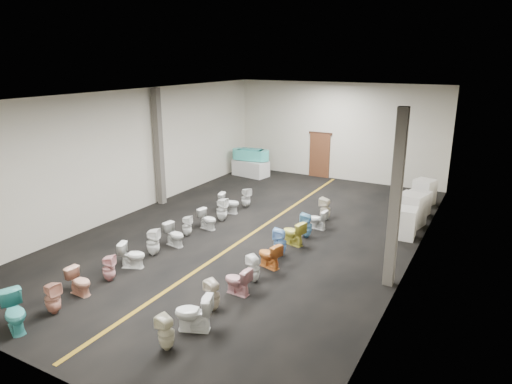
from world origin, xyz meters
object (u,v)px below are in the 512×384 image
Objects in this scene: toilet_left_1 at (53,298)px; toilet_left_11 at (246,198)px; toilet_right_0 at (166,333)px; toilet_right_7 at (293,233)px; toilet_left_6 at (175,235)px; toilet_right_9 at (317,219)px; appliance_crate_a at (403,223)px; bathtub at (251,154)px; toilet_left_2 at (80,282)px; toilet_right_3 at (238,281)px; toilet_left_5 at (153,242)px; toilet_right_4 at (254,269)px; toilet_left_9 at (222,210)px; toilet_right_1 at (194,313)px; toilet_left_3 at (109,268)px; toilet_right_10 at (325,209)px; toilet_left_10 at (229,203)px; toilet_left_8 at (208,219)px; toilet_right_5 at (269,255)px; appliance_crate_b at (411,210)px; toilet_left_4 at (132,255)px; appliance_crate_c at (418,203)px; toilet_left_7 at (187,226)px; toilet_left_0 at (15,312)px; appliance_crate_d at (424,192)px; toilet_right_6 at (280,242)px; toilet_right_2 at (213,295)px; toilet_right_8 at (306,225)px; display_table at (251,168)px.

toilet_left_1 is 0.99× the size of toilet_left_11.
toilet_right_7 is at bearing -171.19° from toilet_right_0.
toilet_left_6 is 1.05× the size of toilet_right_9.
appliance_crate_a is 1.27× the size of toilet_right_7.
bathtub reaches higher than toilet_right_0.
toilet_left_2 is 3.85m from toilet_right_3.
appliance_crate_a is 1.19× the size of toilet_left_5.
toilet_right_3 is 0.98× the size of toilet_right_4.
toilet_right_1 is (3.16, -5.98, -0.01)m from toilet_left_9.
toilet_left_3 is 7.78m from toilet_right_10.
toilet_right_0 is (3.30, -7.64, -0.01)m from toilet_left_10.
toilet_left_8 is 3.56m from toilet_right_5.
appliance_crate_a is at bearing -80.86° from toilet_left_9.
appliance_crate_b is 1.58× the size of toilet_left_3.
toilet_right_10 is (3.27, 7.05, 0.06)m from toilet_left_3.
bathtub is at bearing -9.58° from toilet_left_4.
toilet_left_5 is (-6.10, -7.48, -0.02)m from appliance_crate_c.
toilet_right_0 is (3.24, -3.35, -0.04)m from toilet_left_5.
toilet_left_0 is at bearing 169.51° from toilet_left_7.
appliance_crate_d is 1.22× the size of toilet_left_5.
toilet_right_1 is at bearing -73.31° from bathtub.
toilet_right_7 reaches higher than toilet_left_10.
toilet_left_1 is at bearing 162.95° from toilet_left_5.
toilet_left_4 is at bearing 170.93° from toilet_left_7.
bathtub is 2.51× the size of toilet_right_0.
toilet_right_6 is 1.09× the size of toilet_right_7.
toilet_left_8 is at bearing 22.42° from toilet_left_0.
toilet_right_10 reaches higher than toilet_left_6.
toilet_right_6 is at bearing -122.63° from appliance_crate_b.
bathtub reaches higher than toilet_right_3.
toilet_left_1 is 0.92× the size of toilet_right_6.
toilet_right_2 reaches higher than toilet_right_4.
toilet_left_6 is 4.79m from toilet_right_9.
toilet_left_7 is 0.83× the size of toilet_right_1.
toilet_right_5 is 0.86× the size of toilet_right_6.
toilet_left_9 is at bearing 4.31° from toilet_left_1.
toilet_left_4 is (-6.07, -7.07, -0.20)m from appliance_crate_b.
bathtub is at bearing -158.38° from toilet_right_6.
appliance_crate_b is 2.67m from appliance_crate_d.
toilet_left_5 is at bearing -134.59° from appliance_crate_b.
toilet_left_10 is at bearing -112.59° from toilet_right_8.
appliance_crate_a reaches higher than toilet_left_10.
toilet_left_7 is at bearing -17.49° from toilet_left_5.
toilet_right_4 is 0.86× the size of toilet_right_6.
toilet_left_4 is at bearing 173.01° from toilet_left_9.
toilet_right_6 is (3.17, 0.87, 0.06)m from toilet_left_6.
toilet_right_3 is at bearing -108.55° from appliance_crate_c.
toilet_right_6 reaches higher than toilet_left_7.
display_table reaches higher than toilet_left_7.
toilet_right_4 reaches higher than toilet_left_4.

